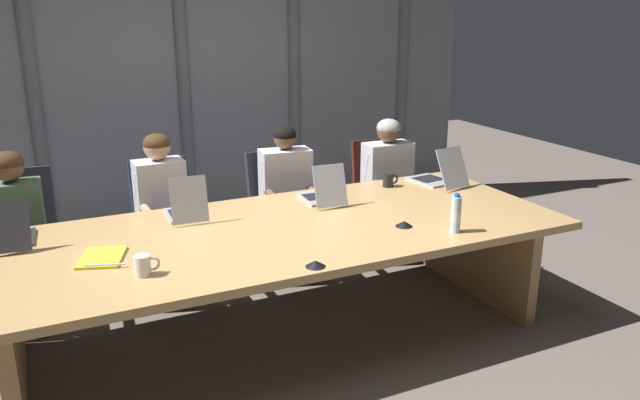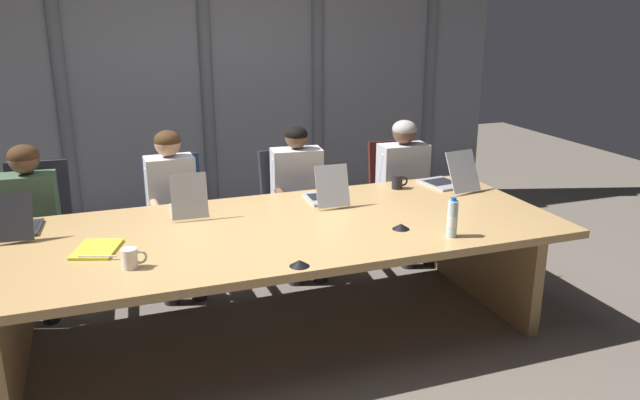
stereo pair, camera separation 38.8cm
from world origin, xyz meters
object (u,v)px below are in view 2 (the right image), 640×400
Objects in this scene: office_chair_left_end at (42,249)px; conference_mic_left_side at (401,226)px; laptop_right_mid at (449,180)px; person_left_mid at (173,201)px; laptop_left_mid at (188,206)px; laptop_center at (326,194)px; person_center at (299,191)px; coffee_mug_far at (131,258)px; office_chair_left_mid at (179,234)px; person_right_mid at (407,179)px; person_left_end at (30,217)px; spiral_notepad at (97,249)px; coffee_mug_near at (398,182)px; water_bottle_primary at (452,219)px; conference_mic_middle at (299,263)px; office_chair_right_mid at (398,209)px; laptop_left_end at (17,225)px; office_chair_center at (293,222)px.

office_chair_left_end is 2.64m from conference_mic_left_side.
laptop_right_mid is 1.06m from conference_mic_left_side.
person_left_mid is (0.94, -0.16, 0.31)m from office_chair_left_end.
laptop_left_mid reaches higher than laptop_center.
laptop_center is at bearing 6.41° from person_center.
office_chair_left_mid is at bearing 74.10° from coffee_mug_far.
person_right_mid reaches higher than office_chair_left_end.
person_left_end is 1.00× the size of person_right_mid.
person_left_end reaches higher than spiral_notepad.
person_right_mid reaches higher than laptop_left_mid.
laptop_right_mid is 0.43× the size of person_left_end.
coffee_mug_near is (0.63, 0.14, -0.00)m from laptop_center.
laptop_center reaches higher than spiral_notepad.
laptop_center is 1.29m from office_chair_left_mid.
laptop_left_mid is 3.01× the size of coffee_mug_near.
person_right_mid is (2.92, 0.00, -0.00)m from person_left_end.
spiral_notepad is at bearing 166.52° from water_bottle_primary.
laptop_center is 0.72m from conference_mic_left_side.
coffee_mug_far is 0.37× the size of spiral_notepad.
office_chair_left_end is at bearing 128.26° from conference_mic_middle.
office_chair_right_mid is 2.35m from conference_mic_middle.
laptop_left_end is 3.31× the size of coffee_mug_near.
person_left_mid reaches higher than conference_mic_left_side.
conference_mic_left_side is at bearing 63.93° from person_left_end.
office_chair_center is at bearing -65.62° from laptop_left_end.
office_chair_right_mid reaches higher than conference_mic_middle.
person_center is 10.59× the size of conference_mic_left_side.
laptop_center is 1.56m from coffee_mug_far.
laptop_right_mid is 0.52× the size of office_chair_left_mid.
spiral_notepad is (-2.49, -1.02, 0.09)m from person_right_mid.
person_right_mid is 2.69m from spiral_notepad.
person_right_mid is 1.47m from conference_mic_left_side.
person_left_end is (-0.04, -0.16, 0.30)m from office_chair_left_end.
coffee_mug_near is at bearing 80.92° from office_chair_left_end.
person_right_mid is (1.90, 0.54, -0.14)m from laptop_left_mid.
coffee_mug_near is 0.91m from conference_mic_left_side.
conference_mic_middle is at bearing -12.14° from person_center.
office_chair_center is at bearing 97.68° from person_left_mid.
coffee_mug_far is (-0.43, -1.50, 0.44)m from office_chair_left_mid.
conference_mic_middle is at bearing 42.86° from office_chair_left_end.
office_chair_left_end is (-2.94, 0.72, -0.44)m from laptop_right_mid.
person_left_mid is (-0.04, 0.54, -0.13)m from laptop_left_mid.
person_center is 1.59m from water_bottle_primary.
laptop_center is at bearing -90.30° from laptop_left_mid.
conference_mic_middle is (-0.52, -1.77, 0.41)m from office_chair_center.
office_chair_center is 1.00× the size of office_chair_right_mid.
conference_mic_left_side is at bearing 2.03° from coffee_mug_far.
spiral_notepad is at bearing -58.22° from office_chair_center.
office_chair_left_end is 1.30m from spiral_notepad.
coffee_mug_far reaches higher than coffee_mug_near.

